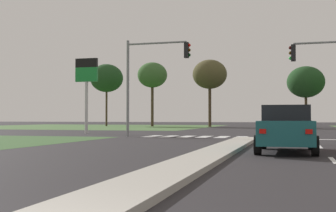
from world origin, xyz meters
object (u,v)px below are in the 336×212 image
at_px(treeline_second, 152,75).
at_px(treeline_fourth, 306,82).
at_px(treeline_near, 107,78).
at_px(fuel_price_totem, 87,79).
at_px(traffic_signal_near_left, 149,71).
at_px(treeline_third, 210,75).
at_px(car_teal_near, 286,128).

height_order(treeline_second, treeline_fourth, treeline_second).
bearing_deg(treeline_second, treeline_near, 176.50).
bearing_deg(fuel_price_totem, treeline_second, 98.22).
distance_m(traffic_signal_near_left, fuel_price_totem, 8.20).
distance_m(treeline_third, treeline_fourth, 13.08).
xyz_separation_m(car_teal_near, treeline_third, (-10.54, 43.27, 6.31)).
bearing_deg(treeline_near, traffic_signal_near_left, -62.54).
distance_m(treeline_near, treeline_fourth, 28.96).
distance_m(fuel_price_totem, treeline_fourth, 35.95).
distance_m(fuel_price_totem, treeline_near, 33.07).
xyz_separation_m(treeline_near, treeline_second, (7.44, -0.45, 0.20)).
distance_m(car_teal_near, treeline_third, 44.99).
bearing_deg(traffic_signal_near_left, car_teal_near, -50.73).
height_order(fuel_price_totem, treeline_second, treeline_second).
relative_size(fuel_price_totem, treeline_fourth, 0.70).
distance_m(fuel_price_totem, treeline_third, 28.71).
xyz_separation_m(car_teal_near, treeline_fourth, (2.06, 46.63, 5.27)).
height_order(fuel_price_totem, treeline_near, treeline_near).
distance_m(traffic_signal_near_left, treeline_second, 36.92).
relative_size(car_teal_near, treeline_near, 0.49).
xyz_separation_m(treeline_third, treeline_fourth, (12.60, 3.35, -1.04)).
height_order(traffic_signal_near_left, treeline_second, treeline_second).
xyz_separation_m(traffic_signal_near_left, fuel_price_totem, (-6.65, 4.79, 0.09)).
bearing_deg(treeline_fourth, fuel_price_totem, -118.46).
xyz_separation_m(fuel_price_totem, treeline_second, (-4.37, 30.28, 3.21)).
relative_size(treeline_near, treeline_third, 1.03).
distance_m(traffic_signal_near_left, treeline_fourth, 37.88).
bearing_deg(traffic_signal_near_left, treeline_fourth, 73.96).
height_order(treeline_second, treeline_third, treeline_second).
bearing_deg(traffic_signal_near_left, fuel_price_totem, 144.22).
bearing_deg(car_teal_near, treeline_second, 113.19).
bearing_deg(treeline_third, treeline_near, 171.19).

